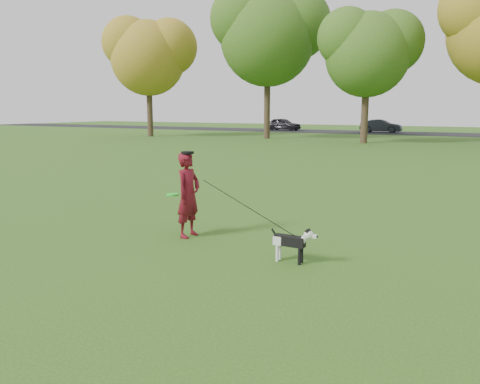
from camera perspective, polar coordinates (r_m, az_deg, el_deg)
The scene contains 8 objects.
ground at distance 8.27m, azimuth 2.03°, elevation -6.51°, with size 120.00×120.00×0.00m, color #285116.
road at distance 47.34m, azimuth 23.54°, elevation 6.48°, with size 120.00×7.00×0.02m, color black.
man at distance 8.71m, azimuth -6.31°, elevation -0.34°, with size 0.58×0.38×1.59m, color #570C1D.
dog at distance 7.32m, azimuth 6.50°, elevation -5.89°, with size 0.77×0.15×0.59m.
car_left at distance 51.01m, azimuth 5.25°, elevation 8.24°, with size 1.57×3.90×1.33m, color black.
car_mid at distance 48.05m, azimuth 16.81°, elevation 7.71°, with size 1.35×3.87×1.28m, color black.
man_held_items at distance 7.79m, azimuth 0.95°, elevation -1.87°, with size 2.81×0.64×1.21m.
tree_row at distance 33.95m, azimuth 20.07°, elevation 18.11°, with size 51.74×8.86×12.01m.
Camera 1 is at (3.40, -7.16, 2.38)m, focal length 35.00 mm.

